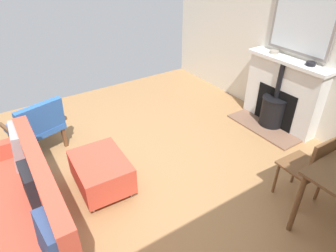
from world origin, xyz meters
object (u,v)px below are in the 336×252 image
(dining_chair_near_fireplace, at_px, (311,165))
(mantel_bowl_far, at_px, (311,63))
(armchair_accent, at_px, (37,124))
(fireplace, at_px, (280,97))
(mantel_bowl_near, at_px, (274,52))
(sofa, at_px, (14,214))
(ottoman, at_px, (101,171))

(dining_chair_near_fireplace, bearing_deg, mantel_bowl_far, -140.20)
(mantel_bowl_far, xyz_separation_m, armchair_accent, (3.25, -1.59, -0.66))
(fireplace, distance_m, mantel_bowl_near, 0.68)
(mantel_bowl_near, distance_m, mantel_bowl_far, 0.60)
(fireplace, bearing_deg, mantel_bowl_near, -97.28)
(fireplace, relative_size, mantel_bowl_near, 9.58)
(mantel_bowl_far, bearing_deg, fireplace, -83.36)
(fireplace, xyz_separation_m, dining_chair_near_fireplace, (1.07, 1.24, 0.04))
(fireplace, xyz_separation_m, armchair_accent, (3.21, -1.28, -0.04))
(fireplace, bearing_deg, dining_chair_near_fireplace, 49.06)
(sofa, xyz_separation_m, ottoman, (-0.92, -0.25, -0.11))
(fireplace, relative_size, ottoman, 1.70)
(mantel_bowl_near, xyz_separation_m, dining_chair_near_fireplace, (1.11, 1.52, -0.57))
(ottoman, xyz_separation_m, dining_chair_near_fireplace, (-1.74, 1.38, 0.25))
(mantel_bowl_far, bearing_deg, sofa, -3.13)
(fireplace, distance_m, dining_chair_near_fireplace, 1.64)
(mantel_bowl_far, relative_size, armchair_accent, 0.16)
(armchair_accent, bearing_deg, dining_chair_near_fireplace, 130.36)
(sofa, distance_m, armchair_accent, 1.48)
(fireplace, height_order, ottoman, fireplace)
(armchair_accent, bearing_deg, fireplace, 158.30)
(ottoman, bearing_deg, mantel_bowl_near, -177.19)
(fireplace, bearing_deg, sofa, 1.64)
(sofa, xyz_separation_m, dining_chair_near_fireplace, (-2.66, 1.13, 0.14))
(mantel_bowl_near, relative_size, sofa, 0.07)
(sofa, height_order, armchair_accent, sofa)
(mantel_bowl_near, bearing_deg, fireplace, 82.72)
(fireplace, xyz_separation_m, mantel_bowl_far, (-0.04, 0.31, 0.62))
(mantel_bowl_near, xyz_separation_m, armchair_accent, (3.25, -0.99, -0.65))
(fireplace, xyz_separation_m, sofa, (3.74, 0.11, -0.10))
(fireplace, relative_size, armchair_accent, 1.60)
(mantel_bowl_far, distance_m, ottoman, 3.01)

